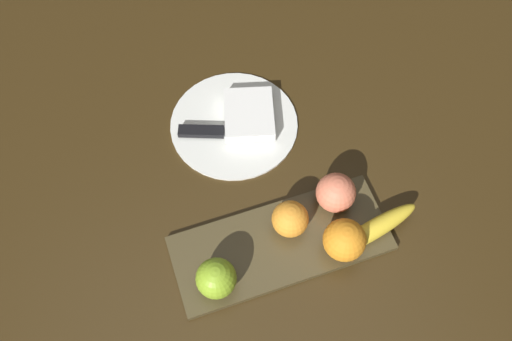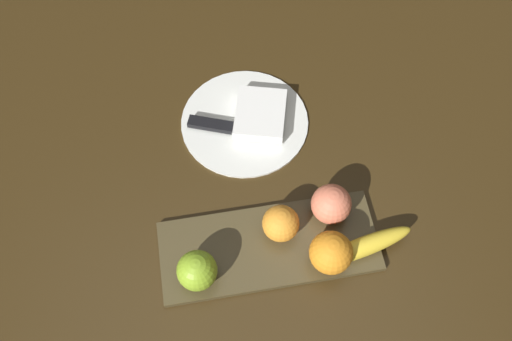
{
  "view_description": "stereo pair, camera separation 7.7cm",
  "coord_description": "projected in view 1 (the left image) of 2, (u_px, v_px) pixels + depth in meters",
  "views": [
    {
      "loc": [
        -0.13,
        -0.35,
        0.92
      ],
      "look_at": [
        0.03,
        0.1,
        0.04
      ],
      "focal_mm": 38.22,
      "sensor_mm": 36.0,
      "label": 1
    },
    {
      "loc": [
        -0.05,
        -0.37,
        0.92
      ],
      "look_at": [
        0.03,
        0.1,
        0.04
      ],
      "focal_mm": 38.22,
      "sensor_mm": 36.0,
      "label": 2
    }
  ],
  "objects": [
    {
      "name": "banana",
      "position": [
        374.0,
        229.0,
        0.96
      ],
      "size": [
        0.19,
        0.07,
        0.03
      ],
      "primitive_type": "ellipsoid",
      "rotation": [
        0.0,
        0.0,
        3.35
      ],
      "color": "yellow",
      "rests_on": "fruit_tray"
    },
    {
      "name": "fruit_tray",
      "position": [
        281.0,
        244.0,
        0.97
      ],
      "size": [
        0.39,
        0.15,
        0.01
      ],
      "primitive_type": "cube",
      "color": "#493E23",
      "rests_on": "ground_plane"
    },
    {
      "name": "peach",
      "position": [
        336.0,
        193.0,
        0.97
      ],
      "size": [
        0.07,
        0.07,
        0.07
      ],
      "primitive_type": "sphere",
      "color": "#E67757",
      "rests_on": "fruit_tray"
    },
    {
      "name": "ground_plane",
      "position": [
        261.0,
        234.0,
        0.98
      ],
      "size": [
        2.4,
        2.4,
        0.0
      ],
      "primitive_type": "plane",
      "color": "#382811"
    },
    {
      "name": "knife",
      "position": [
        209.0,
        132.0,
        1.07
      ],
      "size": [
        0.18,
        0.08,
        0.01
      ],
      "rotation": [
        0.0,
        0.0,
        -0.36
      ],
      "color": "silver",
      "rests_on": "dinner_plate"
    },
    {
      "name": "orange_near_apple",
      "position": [
        290.0,
        219.0,
        0.95
      ],
      "size": [
        0.07,
        0.07,
        0.07
      ],
      "primitive_type": "sphere",
      "color": "orange",
      "rests_on": "fruit_tray"
    },
    {
      "name": "dinner_plate",
      "position": [
        234.0,
        123.0,
        1.09
      ],
      "size": [
        0.26,
        0.26,
        0.01
      ],
      "primitive_type": "cylinder",
      "color": "white",
      "rests_on": "ground_plane"
    },
    {
      "name": "apple",
      "position": [
        216.0,
        278.0,
        0.9
      ],
      "size": [
        0.07,
        0.07,
        0.07
      ],
      "primitive_type": "sphere",
      "color": "#86B027",
      "rests_on": "fruit_tray"
    },
    {
      "name": "orange_near_banana",
      "position": [
        344.0,
        240.0,
        0.92
      ],
      "size": [
        0.07,
        0.07,
        0.07
      ],
      "primitive_type": "sphere",
      "color": "orange",
      "rests_on": "fruit_tray"
    },
    {
      "name": "folded_napkin",
      "position": [
        249.0,
        114.0,
        1.08
      ],
      "size": [
        0.13,
        0.14,
        0.02
      ],
      "primitive_type": "cube",
      "rotation": [
        0.0,
        0.0,
        -0.27
      ],
      "color": "white",
      "rests_on": "dinner_plate"
    }
  ]
}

